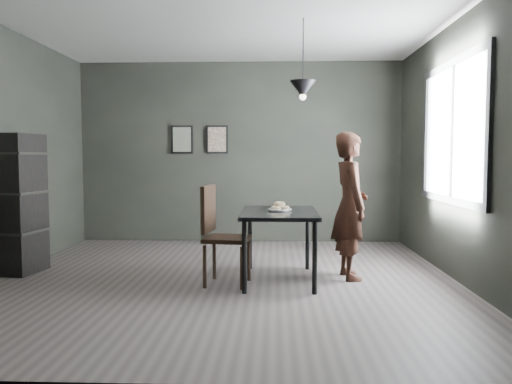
{
  "coord_description": "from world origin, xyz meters",
  "views": [
    {
      "loc": [
        0.56,
        -5.31,
        1.32
      ],
      "look_at": [
        0.35,
        0.05,
        0.95
      ],
      "focal_mm": 35.0,
      "sensor_mm": 36.0,
      "label": 1
    }
  ],
  "objects_px": {
    "white_plate": "(280,210)",
    "pendant_lamp": "(303,89)",
    "cafe_table": "(279,218)",
    "shelf_unit": "(23,204)",
    "woman": "(350,205)",
    "wood_chair": "(219,228)"
  },
  "relations": [
    {
      "from": "white_plate",
      "to": "pendant_lamp",
      "type": "height_order",
      "value": "pendant_lamp"
    },
    {
      "from": "cafe_table",
      "to": "pendant_lamp",
      "type": "relative_size",
      "value": 1.39
    },
    {
      "from": "pendant_lamp",
      "to": "shelf_unit",
      "type": "bearing_deg",
      "value": 177.28
    },
    {
      "from": "white_plate",
      "to": "woman",
      "type": "distance_m",
      "value": 0.78
    },
    {
      "from": "cafe_table",
      "to": "pendant_lamp",
      "type": "xyz_separation_m",
      "value": [
        0.25,
        0.1,
        1.38
      ]
    },
    {
      "from": "wood_chair",
      "to": "pendant_lamp",
      "type": "relative_size",
      "value": 1.19
    },
    {
      "from": "cafe_table",
      "to": "woman",
      "type": "distance_m",
      "value": 0.8
    },
    {
      "from": "white_plate",
      "to": "shelf_unit",
      "type": "height_order",
      "value": "shelf_unit"
    },
    {
      "from": "woman",
      "to": "wood_chair",
      "type": "height_order",
      "value": "woman"
    },
    {
      "from": "wood_chair",
      "to": "white_plate",
      "type": "bearing_deg",
      "value": 25.42
    },
    {
      "from": "cafe_table",
      "to": "wood_chair",
      "type": "bearing_deg",
      "value": -163.92
    },
    {
      "from": "cafe_table",
      "to": "shelf_unit",
      "type": "height_order",
      "value": "shelf_unit"
    },
    {
      "from": "woman",
      "to": "pendant_lamp",
      "type": "height_order",
      "value": "pendant_lamp"
    },
    {
      "from": "white_plate",
      "to": "woman",
      "type": "relative_size",
      "value": 0.14
    },
    {
      "from": "white_plate",
      "to": "shelf_unit",
      "type": "bearing_deg",
      "value": 175.52
    },
    {
      "from": "wood_chair",
      "to": "shelf_unit",
      "type": "distance_m",
      "value": 2.34
    },
    {
      "from": "wood_chair",
      "to": "pendant_lamp",
      "type": "xyz_separation_m",
      "value": [
        0.88,
        0.28,
        1.46
      ]
    },
    {
      "from": "cafe_table",
      "to": "shelf_unit",
      "type": "xyz_separation_m",
      "value": [
        -2.92,
        0.25,
        0.12
      ]
    },
    {
      "from": "cafe_table",
      "to": "white_plate",
      "type": "relative_size",
      "value": 5.22
    },
    {
      "from": "cafe_table",
      "to": "pendant_lamp",
      "type": "distance_m",
      "value": 1.41
    },
    {
      "from": "cafe_table",
      "to": "wood_chair",
      "type": "xyz_separation_m",
      "value": [
        -0.63,
        -0.18,
        -0.08
      ]
    },
    {
      "from": "pendant_lamp",
      "to": "cafe_table",
      "type": "bearing_deg",
      "value": -158.2
    }
  ]
}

